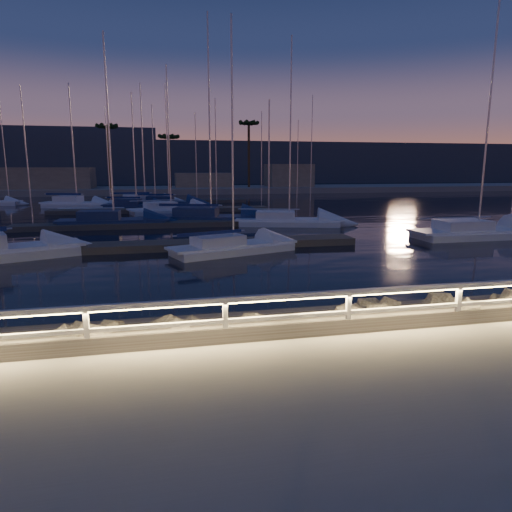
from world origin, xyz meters
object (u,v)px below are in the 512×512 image
at_px(sailboat_g, 169,209).
at_px(sailboat_k, 167,202).
at_px(sailboat_d, 475,231).
at_px(guard_rail, 177,313).
at_px(sailboat_f, 111,221).
at_px(sailboat_h, 286,220).
at_px(sailboat_j, 135,206).
at_px(sailboat_l, 208,217).
at_px(sailboat_c, 230,246).
at_px(sailboat_n, 143,201).
at_px(sailboat_i, 75,203).

distance_m(sailboat_g, sailboat_k, 9.27).
bearing_deg(sailboat_d, guard_rail, -141.43).
height_order(sailboat_f, sailboat_h, sailboat_f).
xyz_separation_m(sailboat_d, sailboat_h, (-10.21, 8.87, -0.02)).
relative_size(sailboat_g, sailboat_j, 1.14).
relative_size(sailboat_j, sailboat_l, 0.76).
height_order(sailboat_k, sailboat_l, sailboat_l).
xyz_separation_m(sailboat_c, sailboat_k, (-2.54, 31.56, 0.04)).
height_order(sailboat_d, sailboat_f, sailboat_d).
xyz_separation_m(sailboat_f, sailboat_l, (7.61, 1.14, -0.00)).
bearing_deg(sailboat_g, sailboat_c, -97.62).
bearing_deg(sailboat_g, guard_rail, -105.53).
bearing_deg(sailboat_f, sailboat_h, -6.07).
distance_m(sailboat_j, sailboat_k, 5.13).
bearing_deg(guard_rail, sailboat_d, 38.79).
bearing_deg(guard_rail, sailboat_g, 88.76).
xyz_separation_m(sailboat_d, sailboat_n, (-21.79, 31.65, 0.03)).
distance_m(sailboat_d, sailboat_k, 35.15).
height_order(sailboat_d, sailboat_h, sailboat_d).
distance_m(guard_rail, sailboat_l, 28.16).
bearing_deg(sailboat_i, guard_rail, -60.58).
bearing_deg(sailboat_i, sailboat_n, 32.14).
xyz_separation_m(sailboat_c, sailboat_n, (-5.37, 33.62, 0.07)).
height_order(sailboat_c, sailboat_i, sailboat_i).
bearing_deg(sailboat_g, sailboat_f, -130.37).
height_order(sailboat_l, sailboat_n, sailboat_l).
relative_size(sailboat_j, sailboat_k, 0.88).
distance_m(sailboat_d, sailboat_j, 34.36).
height_order(sailboat_c, sailboat_f, sailboat_f).
xyz_separation_m(sailboat_c, sailboat_g, (-2.61, 22.29, 0.04)).
distance_m(sailboat_j, sailboat_l, 15.39).
distance_m(sailboat_g, sailboat_h, 14.46).
height_order(guard_rail, sailboat_d, sailboat_d).
bearing_deg(guard_rail, sailboat_f, 98.23).
distance_m(sailboat_i, sailboat_n, 7.76).
distance_m(sailboat_h, sailboat_n, 25.56).
bearing_deg(sailboat_f, sailboat_i, 108.75).
xyz_separation_m(guard_rail, sailboat_j, (-2.73, 41.85, -0.95)).
xyz_separation_m(sailboat_c, sailboat_d, (16.43, 1.96, 0.04)).
bearing_deg(sailboat_i, sailboat_k, 17.01).
bearing_deg(sailboat_c, sailboat_k, 75.64).
bearing_deg(sailboat_i, sailboat_j, -11.63).
xyz_separation_m(guard_rail, sailboat_l, (3.75, 27.89, -0.91)).
height_order(guard_rail, sailboat_j, sailboat_j).
bearing_deg(sailboat_n, guard_rail, -89.27).
xyz_separation_m(sailboat_c, sailboat_j, (-6.12, 27.89, 0.03)).
height_order(sailboat_f, sailboat_i, sailboat_f).
distance_m(sailboat_g, sailboat_j, 6.61).
distance_m(sailboat_f, sailboat_i, 19.71).
relative_size(sailboat_c, sailboat_l, 0.73).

